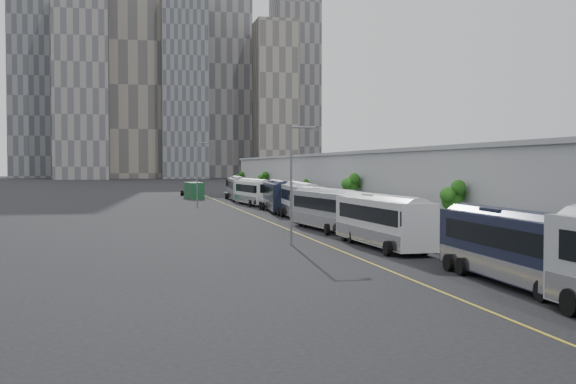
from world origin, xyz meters
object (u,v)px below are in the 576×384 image
object	(u,v)px
bus_2	(382,225)
bus_7	(238,190)
bus_3	(327,213)
bus_6	(254,194)
street_lamp_far	(198,167)
bus_5	(278,199)
bus_1	(514,253)
street_lamp_near	(294,176)
shipping_container	(194,191)
bus_4	(301,204)
suv	(190,192)

from	to	relation	value
bus_2	bus_7	size ratio (longest dim) A/B	0.94
bus_3	bus_6	bearing A→B (deg)	83.64
bus_7	bus_6	bearing A→B (deg)	-86.25
street_lamp_far	bus_6	bearing A→B (deg)	-60.28
bus_5	bus_3	bearing A→B (deg)	-86.75
bus_1	bus_2	xyz separation A→B (m)	(-0.94, 16.03, 0.04)
bus_1	bus_3	bearing A→B (deg)	93.60
street_lamp_near	street_lamp_far	xyz separation A→B (m)	(-1.07, 63.99, 0.46)
bus_1	bus_7	distance (m)	86.34
street_lamp_near	street_lamp_far	bearing A→B (deg)	90.96
street_lamp_far	shipping_container	world-z (taller)	street_lamp_far
bus_3	street_lamp_far	size ratio (longest dim) A/B	1.35
bus_4	shipping_container	xyz separation A→B (m)	(-7.00, 50.69, -0.24)
street_lamp_far	suv	distance (m)	24.06
street_lamp_near	bus_7	bearing A→B (deg)	85.07
bus_3	bus_4	size ratio (longest dim) A/B	0.94
bus_1	bus_2	distance (m)	16.06
street_lamp_near	shipping_container	size ratio (longest dim) A/B	1.25
street_lamp_far	bus_1	bearing A→B (deg)	-84.80
bus_2	suv	bearing A→B (deg)	91.51
bus_3	bus_7	bearing A→B (deg)	83.80
bus_1	bus_4	xyz separation A→B (m)	(-0.36, 42.91, 0.14)
bus_1	bus_5	world-z (taller)	bus_5
bus_1	bus_5	xyz separation A→B (m)	(-0.22, 55.58, 0.12)
bus_1	bus_4	distance (m)	42.91
bus_2	shipping_container	xyz separation A→B (m)	(-6.42, 77.57, -0.14)
bus_2	bus_1	bearing A→B (deg)	-88.96
bus_2	bus_5	distance (m)	39.56
bus_4	suv	xyz separation A→B (m)	(-6.65, 63.88, -0.88)
bus_2	bus_5	size ratio (longest dim) A/B	0.94
street_lamp_near	shipping_container	bearing A→B (deg)	90.66
bus_3	suv	size ratio (longest dim) A/B	2.31
bus_7	suv	xyz separation A→B (m)	(-6.30, 20.44, -0.88)
bus_5	shipping_container	distance (m)	38.69
bus_3	suv	bearing A→B (deg)	88.58
bus_7	bus_5	bearing A→B (deg)	-85.43
bus_1	bus_6	size ratio (longest dim) A/B	0.95
street_lamp_far	shipping_container	xyz separation A→B (m)	(0.21, 10.42, -4.01)
bus_1	street_lamp_far	distance (m)	83.62
bus_6	street_lamp_near	distance (m)	52.37
bus_2	bus_3	xyz separation A→B (m)	(-0.11, 13.89, -0.00)
bus_3	bus_5	distance (m)	25.68
bus_6	street_lamp_near	world-z (taller)	street_lamp_near
bus_3	bus_7	xyz separation A→B (m)	(0.34, 56.43, 0.10)
bus_4	shipping_container	world-z (taller)	bus_4
bus_2	bus_7	world-z (taller)	bus_7
bus_4	bus_6	distance (m)	28.22
bus_1	street_lamp_far	world-z (taller)	street_lamp_far
bus_2	bus_4	distance (m)	26.88
bus_7	bus_3	bearing A→B (deg)	-86.70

